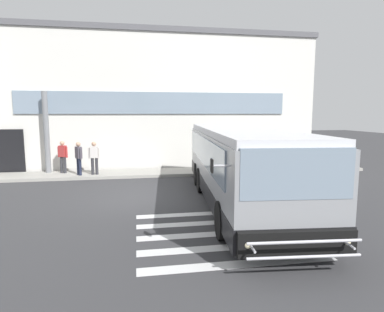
{
  "coord_description": "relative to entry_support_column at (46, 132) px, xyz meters",
  "views": [
    {
      "loc": [
        -0.12,
        -12.33,
        3.23
      ],
      "look_at": [
        2.07,
        0.56,
        1.5
      ],
      "focal_mm": 30.28,
      "sensor_mm": 36.0,
      "label": 1
    }
  ],
  "objects": [
    {
      "name": "passenger_at_curb_edge",
      "position": [
        2.46,
        -0.98,
        -1.17
      ],
      "size": [
        0.59,
        0.23,
        1.68
      ],
      "color": "#2D2D33",
      "rests_on": "boarding_curb"
    },
    {
      "name": "bay_paint_stripes",
      "position": [
        6.73,
        -9.6,
        -2.25
      ],
      "size": [
        4.4,
        3.96,
        0.01
      ],
      "color": "silver",
      "rests_on": "ground"
    },
    {
      "name": "ground_plane",
      "position": [
        4.73,
        -5.4,
        -2.26
      ],
      "size": [
        80.0,
        90.0,
        0.02
      ],
      "primitive_type": "cube",
      "color": "#353538",
      "rests_on": "ground"
    },
    {
      "name": "boarding_curb",
      "position": [
        4.73,
        -0.6,
        -2.18
      ],
      "size": [
        24.86,
        2.0,
        0.15
      ],
      "primitive_type": "cube",
      "color": "#9E9B93",
      "rests_on": "ground"
    },
    {
      "name": "terminal_building",
      "position": [
        4.05,
        6.21,
        1.72
      ],
      "size": [
        22.66,
        13.8,
        7.95
      ],
      "color": "silver",
      "rests_on": "ground"
    },
    {
      "name": "bus_main_foreground",
      "position": [
        8.18,
        -6.87,
        -0.92
      ],
      "size": [
        3.86,
        10.73,
        2.7
      ],
      "color": "gray",
      "rests_on": "ground"
    },
    {
      "name": "passenger_by_doorway",
      "position": [
        1.72,
        -1.02,
        -1.17
      ],
      "size": [
        0.39,
        0.51,
        1.68
      ],
      "color": "#1E2338",
      "rests_on": "boarding_curb"
    },
    {
      "name": "entry_support_column",
      "position": [
        0.0,
        0.0,
        0.0
      ],
      "size": [
        0.28,
        0.28,
        4.21
      ],
      "primitive_type": "cylinder",
      "color": "slate",
      "rests_on": "boarding_curb"
    },
    {
      "name": "passenger_near_column",
      "position": [
        0.8,
        -0.27,
        -1.17
      ],
      "size": [
        0.54,
        0.37,
        1.68
      ],
      "color": "#2D2D33",
      "rests_on": "boarding_curb"
    }
  ]
}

